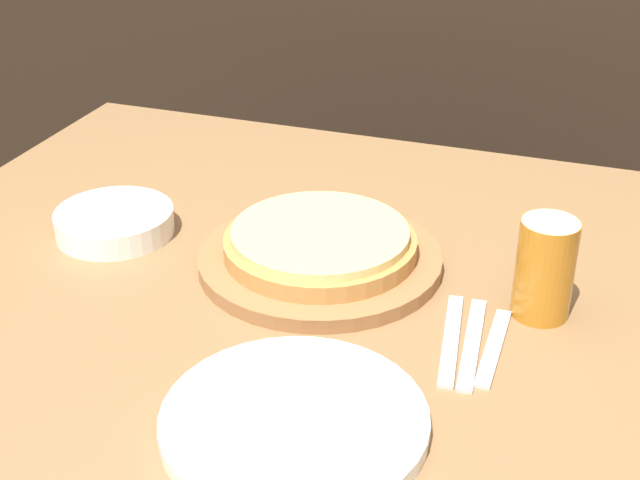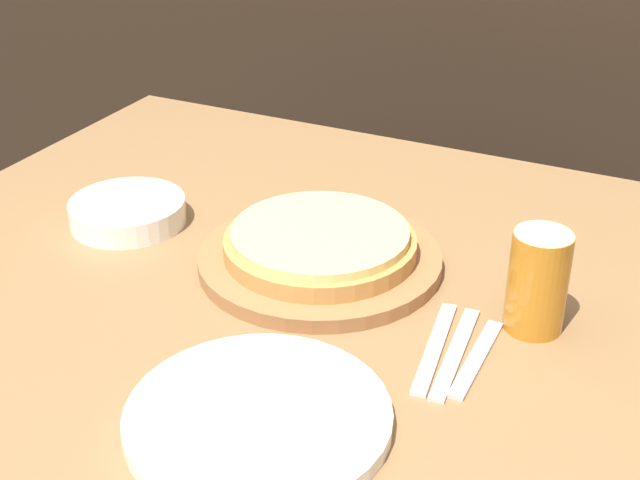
{
  "view_description": "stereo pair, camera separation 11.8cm",
  "coord_description": "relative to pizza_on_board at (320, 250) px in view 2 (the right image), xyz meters",
  "views": [
    {
      "loc": [
        0.4,
        -0.96,
        1.34
      ],
      "look_at": [
        0.05,
        0.03,
        0.78
      ],
      "focal_mm": 50.0,
      "sensor_mm": 36.0,
      "label": 1
    },
    {
      "loc": [
        0.51,
        -0.91,
        1.34
      ],
      "look_at": [
        0.05,
        0.03,
        0.78
      ],
      "focal_mm": 50.0,
      "sensor_mm": 36.0,
      "label": 2
    }
  ],
  "objects": [
    {
      "name": "dining_table",
      "position": [
        -0.05,
        -0.03,
        -0.39
      ],
      "size": [
        1.12,
        1.0,
        0.74
      ],
      "color": "olive",
      "rests_on": "ground_plane"
    },
    {
      "name": "pizza_on_board",
      "position": [
        0.0,
        0.0,
        0.0
      ],
      "size": [
        0.33,
        0.33,
        0.06
      ],
      "color": "#99663D",
      "rests_on": "dining_table"
    },
    {
      "name": "beer_glass",
      "position": [
        0.29,
        -0.02,
        0.05
      ],
      "size": [
        0.07,
        0.07,
        0.13
      ],
      "color": "#B7701E",
      "rests_on": "dining_table"
    },
    {
      "name": "dinner_plate",
      "position": [
        0.08,
        -0.32,
        -0.02
      ],
      "size": [
        0.28,
        0.28,
        0.02
      ],
      "color": "white",
      "rests_on": "dining_table"
    },
    {
      "name": "side_bowl",
      "position": [
        -0.31,
        -0.01,
        -0.01
      ],
      "size": [
        0.17,
        0.17,
        0.04
      ],
      "color": "white",
      "rests_on": "dining_table"
    },
    {
      "name": "fork",
      "position": [
        0.2,
        -0.11,
        -0.02
      ],
      "size": [
        0.04,
        0.19,
        0.0
      ],
      "color": "silver",
      "rests_on": "dining_table"
    },
    {
      "name": "dinner_knife",
      "position": [
        0.23,
        -0.11,
        -0.02
      ],
      "size": [
        0.04,
        0.19,
        0.0
      ],
      "color": "silver",
      "rests_on": "dining_table"
    },
    {
      "name": "spoon",
      "position": [
        0.25,
        -0.11,
        -0.02
      ],
      "size": [
        0.02,
        0.16,
        0.0
      ],
      "color": "silver",
      "rests_on": "dining_table"
    }
  ]
}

